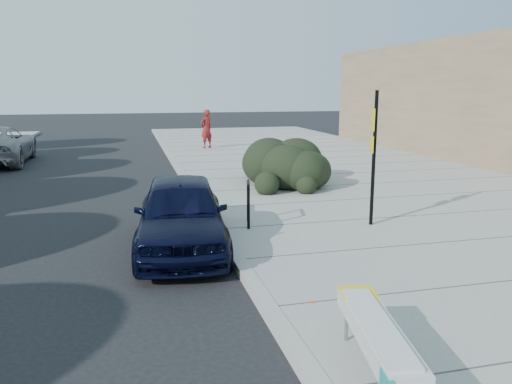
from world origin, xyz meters
The scene contains 9 objects.
ground centered at (0.00, 0.00, 0.00)m, with size 120.00×120.00×0.00m, color black.
sidewalk_near centered at (5.60, 5.00, 0.07)m, with size 11.20×50.00×0.15m, color gray.
curb_near centered at (0.00, 5.00, 0.08)m, with size 0.22×50.00×0.17m, color #9E9E99.
bench centered at (0.60, -3.86, 0.62)m, with size 0.78×2.00×0.59m.
bike_rack centered at (0.68, 2.16, 0.73)m, with size 0.20×0.65×0.97m.
sign_post centered at (3.29, 1.55, 1.78)m, with size 0.15×0.33×2.90m.
hedge centered at (2.87, 7.00, 0.91)m, with size 2.03×4.05×1.52m, color black.
sedan_navy centered at (-0.85, 1.31, 0.72)m, with size 1.69×4.20×1.43m, color black.
pedestrian centered at (2.02, 16.95, 1.11)m, with size 0.70×0.46×1.92m, color maroon.
Camera 1 is at (-1.75, -8.10, 3.06)m, focal length 35.00 mm.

